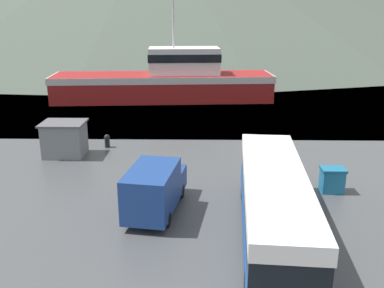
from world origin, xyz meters
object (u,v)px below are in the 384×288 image
delivery_van (155,188)px  fishing_boat (167,80)px  small_boat (146,85)px  storage_bin (332,180)px  tour_bus (274,202)px  dock_kiosk (65,139)px

delivery_van → fishing_boat: bearing=101.8°
fishing_boat → small_boat: (-3.24, 7.40, -1.77)m
delivery_van → storage_bin: size_ratio=4.08×
tour_bus → delivery_van: bearing=159.6°
delivery_van → storage_bin: 9.85m
fishing_boat → tour_bus: bearing=-171.4°
storage_bin → small_boat: 35.39m
tour_bus → dock_kiosk: bearing=142.9°
fishing_boat → small_boat: 8.27m
tour_bus → dock_kiosk: tour_bus is taller
fishing_boat → small_boat: fishing_boat is taller
dock_kiosk → small_boat: (2.35, 26.55, -0.79)m
delivery_van → small_boat: 35.41m
storage_bin → small_boat: (-14.18, 32.43, -0.30)m
fishing_boat → small_boat: bearing=19.4°
tour_bus → dock_kiosk: (-12.43, 11.03, -0.55)m
fishing_boat → storage_bin: (10.94, -25.03, -1.47)m
small_boat → delivery_van: bearing=-21.4°
delivery_van → tour_bus: bearing=-16.2°
delivery_van → storage_bin: bearing=24.4°
tour_bus → dock_kiosk: 16.63m
storage_bin → dock_kiosk: size_ratio=0.48×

